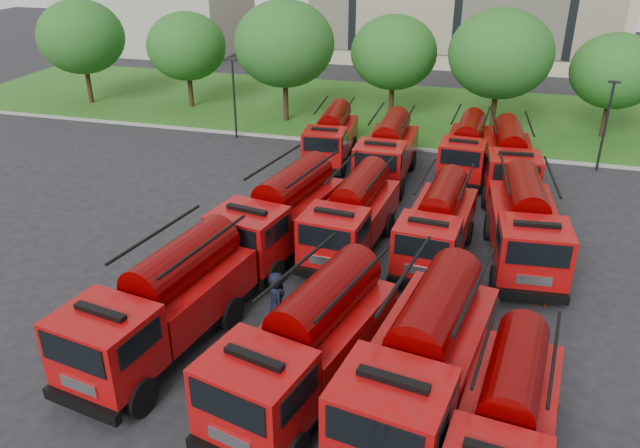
# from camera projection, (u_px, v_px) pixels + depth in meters

# --- Properties ---
(ground) EXTENTS (140.00, 140.00, 0.00)m
(ground) POSITION_uv_depth(u_px,v_px,m) (309.00, 299.00, 23.49)
(ground) COLOR black
(ground) RESTS_ON ground
(lawn) EXTENTS (70.00, 16.00, 0.12)m
(lawn) POSITION_uv_depth(u_px,v_px,m) (408.00, 112.00, 45.95)
(lawn) COLOR #1D5115
(lawn) RESTS_ON ground
(curb) EXTENTS (70.00, 0.30, 0.14)m
(curb) POSITION_uv_depth(u_px,v_px,m) (390.00, 147.00, 38.94)
(curb) COLOR gray
(curb) RESTS_ON ground
(side_building) EXTENTS (18.00, 12.00, 10.00)m
(side_building) POSITION_uv_depth(u_px,v_px,m) (155.00, 0.00, 66.50)
(side_building) COLOR #A6A193
(side_building) RESTS_ON ground
(tree_0) EXTENTS (6.30, 6.30, 7.70)m
(tree_0) POSITION_uv_depth(u_px,v_px,m) (81.00, 37.00, 46.03)
(tree_0) COLOR #382314
(tree_0) RESTS_ON ground
(tree_1) EXTENTS (5.71, 5.71, 6.98)m
(tree_1) POSITION_uv_depth(u_px,v_px,m) (187.00, 46.00, 45.19)
(tree_1) COLOR #382314
(tree_1) RESTS_ON ground
(tree_2) EXTENTS (6.72, 6.72, 8.22)m
(tree_2) POSITION_uv_depth(u_px,v_px,m) (284.00, 44.00, 41.63)
(tree_2) COLOR #382314
(tree_2) RESTS_ON ground
(tree_3) EXTENTS (5.88, 5.88, 7.19)m
(tree_3) POSITION_uv_depth(u_px,v_px,m) (394.00, 53.00, 42.41)
(tree_3) COLOR #382314
(tree_3) RESTS_ON ground
(tree_4) EXTENTS (6.55, 6.55, 8.01)m
(tree_4) POSITION_uv_depth(u_px,v_px,m) (501.00, 54.00, 39.21)
(tree_4) COLOR #382314
(tree_4) RESTS_ON ground
(tree_5) EXTENTS (5.46, 5.46, 6.68)m
(tree_5) POSITION_uv_depth(u_px,v_px,m) (615.00, 71.00, 38.78)
(tree_5) COLOR #382314
(tree_5) RESTS_ON ground
(lamp_post_0) EXTENTS (0.60, 0.25, 5.11)m
(lamp_post_0) POSITION_uv_depth(u_px,v_px,m) (234.00, 94.00, 39.47)
(lamp_post_0) COLOR black
(lamp_post_0) RESTS_ON ground
(lamp_post_1) EXTENTS (0.60, 0.25, 5.11)m
(lamp_post_1) POSITION_uv_depth(u_px,v_px,m) (606.00, 121.00, 34.22)
(lamp_post_1) COLOR black
(lamp_post_1) RESTS_ON ground
(fire_truck_0) EXTENTS (3.94, 8.00, 3.49)m
(fire_truck_0) POSITION_uv_depth(u_px,v_px,m) (163.00, 304.00, 20.05)
(fire_truck_0) COLOR black
(fire_truck_0) RESTS_ON ground
(fire_truck_1) EXTENTS (4.39, 8.04, 3.48)m
(fire_truck_1) POSITION_uv_depth(u_px,v_px,m) (306.00, 344.00, 18.16)
(fire_truck_1) COLOR black
(fire_truck_1) RESTS_ON ground
(fire_truck_2) EXTENTS (4.04, 8.32, 3.63)m
(fire_truck_2) POSITION_uv_depth(u_px,v_px,m) (422.00, 360.00, 17.42)
(fire_truck_2) COLOR black
(fire_truck_2) RESTS_ON ground
(fire_truck_3) EXTENTS (3.13, 6.92, 3.04)m
(fire_truck_3) POSITION_uv_depth(u_px,v_px,m) (506.00, 422.00, 15.67)
(fire_truck_3) COLOR black
(fire_truck_3) RESTS_ON ground
(fire_truck_4) EXTENTS (3.99, 7.94, 3.45)m
(fire_truck_4) POSITION_uv_depth(u_px,v_px,m) (281.00, 214.00, 26.19)
(fire_truck_4) COLOR black
(fire_truck_4) RESTS_ON ground
(fire_truck_5) EXTENTS (3.09, 7.23, 3.20)m
(fire_truck_5) POSITION_uv_depth(u_px,v_px,m) (352.00, 215.00, 26.38)
(fire_truck_5) COLOR black
(fire_truck_5) RESTS_ON ground
(fire_truck_6) EXTENTS (2.97, 7.00, 3.10)m
(fire_truck_6) POSITION_uv_depth(u_px,v_px,m) (437.00, 224.00, 25.74)
(fire_truck_6) COLOR black
(fire_truck_6) RESTS_ON ground
(fire_truck_7) EXTENTS (3.22, 7.64, 3.39)m
(fire_truck_7) POSITION_uv_depth(u_px,v_px,m) (525.00, 225.00, 25.30)
(fire_truck_7) COLOR black
(fire_truck_7) RESTS_ON ground
(fire_truck_8) EXTENTS (2.76, 6.67, 2.97)m
(fire_truck_8) POSITION_uv_depth(u_px,v_px,m) (332.00, 136.00, 36.32)
(fire_truck_8) COLOR black
(fire_truck_8) RESTS_ON ground
(fire_truck_9) EXTENTS (2.65, 7.13, 3.24)m
(fire_truck_9) POSITION_uv_depth(u_px,v_px,m) (388.00, 151.00, 33.65)
(fire_truck_9) COLOR black
(fire_truck_9) RESTS_ON ground
(fire_truck_10) EXTENTS (2.73, 6.78, 3.03)m
(fire_truck_10) POSITION_uv_depth(u_px,v_px,m) (466.00, 148.00, 34.35)
(fire_truck_10) COLOR black
(fire_truck_10) RESTS_ON ground
(fire_truck_11) EXTENTS (3.04, 7.31, 3.25)m
(fire_truck_11) POSITION_uv_depth(u_px,v_px,m) (509.00, 160.00, 32.30)
(fire_truck_11) COLOR black
(fire_truck_11) RESTS_ON ground
(firefighter_3) EXTENTS (1.15, 0.69, 1.68)m
(firefighter_3) POSITION_uv_depth(u_px,v_px,m) (493.00, 380.00, 19.37)
(firefighter_3) COLOR black
(firefighter_3) RESTS_ON ground
(firefighter_4) EXTENTS (1.04, 1.13, 1.93)m
(firefighter_4) POSITION_uv_depth(u_px,v_px,m) (277.00, 320.00, 22.28)
(firefighter_4) COLOR black
(firefighter_4) RESTS_ON ground
(firefighter_5) EXTENTS (1.57, 0.82, 1.62)m
(firefighter_5) POSITION_uv_depth(u_px,v_px,m) (539.00, 304.00, 23.17)
(firefighter_5) COLOR #A5270C
(firefighter_5) RESTS_ON ground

